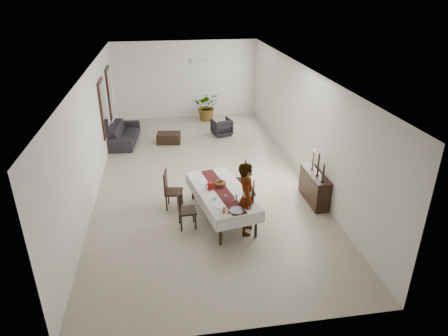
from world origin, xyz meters
The scene contains 86 objects.
floor centered at (0.00, 0.00, 0.00)m, with size 6.00×12.00×0.00m, color #B8AF92.
ceiling centered at (0.00, 0.00, 3.20)m, with size 6.00×12.00×0.02m, color silver.
wall_back centered at (0.00, 6.00, 1.60)m, with size 6.00×0.02×3.20m, color white.
wall_front centered at (0.00, -6.00, 1.60)m, with size 6.00×0.02×3.20m, color white.
wall_left centered at (-3.00, 0.00, 1.60)m, with size 0.02×12.00×3.20m, color white.
wall_right centered at (3.00, 0.00, 1.60)m, with size 0.02×12.00×3.20m, color white.
dining_table_top centered at (0.25, -2.38, 0.71)m, with size 0.97×2.33×0.05m, color black.
table_leg_fl centered at (0.04, -3.55, 0.34)m, with size 0.07×0.07×0.68m, color black.
table_leg_fr centered at (0.88, -3.38, 0.34)m, with size 0.07×0.07×0.68m, color black.
table_leg_bl centered at (-0.39, -1.37, 0.34)m, with size 0.07×0.07×0.68m, color black.
table_leg_br centered at (0.45, -1.21, 0.34)m, with size 0.07×0.07×0.68m, color black.
tablecloth_top centered at (0.25, -2.38, 0.73)m, with size 1.15×2.51×0.01m, color silver.
tablecloth_drape_left centered at (-0.31, -2.49, 0.59)m, with size 0.01×2.51×0.29m, color silver.
tablecloth_drape_right centered at (0.81, -2.27, 0.59)m, with size 0.01×2.51×0.29m, color white.
tablecloth_drape_near centered at (0.49, -3.61, 0.59)m, with size 1.15×0.01×0.29m, color white.
tablecloth_drape_far centered at (0.01, -1.15, 0.59)m, with size 1.15×0.01×0.29m, color white.
table_runner centered at (0.25, -2.38, 0.74)m, with size 0.34×2.43×0.00m, color #5A191C.
red_pitcher centered at (-0.02, -2.28, 0.84)m, with size 0.15×0.15×0.19m, color maroon.
pitcher_handle centered at (-0.10, -2.30, 0.84)m, with size 0.12×0.12×0.02m, color maroon.
wine_glass_near centered at (0.48, -2.98, 0.82)m, with size 0.07×0.07×0.17m, color silver.
wine_glass_mid centered at (0.25, -2.92, 0.82)m, with size 0.07×0.07×0.17m, color silver.
teacup_right centered at (0.65, -2.90, 0.77)m, with size 0.09×0.09×0.06m, color silver.
saucer_right centered at (0.65, -2.90, 0.75)m, with size 0.15×0.15×0.01m, color white.
teacup_left centered at (0.03, -2.77, 0.77)m, with size 0.09×0.09×0.06m, color silver.
saucer_left centered at (0.03, -2.77, 0.75)m, with size 0.15×0.15×0.01m, color silver.
plate_near_right centered at (0.73, -3.18, 0.75)m, with size 0.23×0.23×0.01m, color silver.
bread_near_right centered at (0.73, -3.18, 0.77)m, with size 0.09×0.09×0.09m, color tan.
plate_near_left centered at (0.10, -3.15, 0.75)m, with size 0.23×0.23×0.01m, color silver.
plate_far_left centered at (-0.16, -1.91, 0.75)m, with size 0.23×0.23×0.01m, color white.
serving_tray centered at (0.44, -3.38, 0.75)m, with size 0.35×0.35×0.02m, color #45454A.
jam_jar_a centered at (0.24, -3.45, 0.78)m, with size 0.06×0.06×0.07m, color #845813.
jam_jar_b centered at (0.13, -3.41, 0.78)m, with size 0.06×0.06×0.07m, color #8A5114.
jam_jar_c centered at (0.16, -3.31, 0.78)m, with size 0.06×0.06×0.07m, color #873913.
fruit_basket centered at (0.25, -2.13, 0.79)m, with size 0.29×0.29×0.10m, color brown.
fruit_red centered at (0.27, -2.11, 0.86)m, with size 0.09×0.09×0.09m, color #9F2D0F.
fruit_green centered at (0.20, -2.11, 0.86)m, with size 0.08×0.08×0.08m, color #548B29.
chair_right_near_seat centered at (0.71, -2.85, 0.49)m, with size 0.47×0.47×0.05m, color black.
chair_right_near_leg_fl centered at (0.84, -3.08, 0.23)m, with size 0.05×0.05×0.46m, color black.
chair_right_near_leg_fr centered at (0.94, -2.71, 0.23)m, with size 0.05×0.05×0.46m, color black.
chair_right_near_leg_bl centered at (0.47, -2.98, 0.23)m, with size 0.05×0.05×0.46m, color black.
chair_right_near_leg_br centered at (0.57, -2.62, 0.23)m, with size 0.05×0.05×0.46m, color black.
chair_right_near_back centered at (0.91, -2.90, 0.80)m, with size 0.47×0.04×0.59m, color black.
chair_right_far_seat centered at (0.88, -1.36, 0.43)m, with size 0.41×0.41×0.05m, color black.
chair_right_far_leg_fl centered at (1.04, -1.54, 0.20)m, with size 0.04×0.04×0.41m, color black.
chair_right_far_leg_fr centered at (1.06, -1.20, 0.20)m, with size 0.04×0.04×0.41m, color black.
chair_right_far_leg_bl centered at (0.70, -1.52, 0.20)m, with size 0.04×0.04×0.41m, color black.
chair_right_far_leg_br centered at (0.72, -1.18, 0.20)m, with size 0.04×0.04×0.41m, color black.
chair_right_far_back centered at (1.07, -1.37, 0.71)m, with size 0.41×0.04×0.52m, color black.
chair_left_near_seat centered at (-0.63, -2.70, 0.44)m, with size 0.42×0.42×0.05m, color black.
chair_left_near_leg_fl centered at (-0.81, -2.54, 0.21)m, with size 0.04×0.04×0.41m, color black.
chair_left_near_leg_fr centered at (-0.79, -2.88, 0.21)m, with size 0.04×0.04×0.41m, color black.
chair_left_near_leg_bl centered at (-0.47, -2.52, 0.21)m, with size 0.04×0.04×0.41m, color black.
chair_left_near_leg_br centered at (-0.45, -2.86, 0.21)m, with size 0.04×0.04×0.41m, color black.
chair_left_near_back centered at (-0.82, -2.71, 0.72)m, with size 0.42×0.04×0.53m, color black.
chair_left_far_seat centered at (-0.90, -1.75, 0.45)m, with size 0.43×0.43×0.05m, color black.
chair_left_far_leg_fl centered at (-1.05, -1.55, 0.21)m, with size 0.04×0.04×0.43m, color black.
chair_left_far_leg_fr centered at (-1.10, -1.90, 0.21)m, with size 0.04×0.04×0.43m, color black.
chair_left_far_leg_bl centered at (-0.70, -1.60, 0.21)m, with size 0.04×0.04×0.43m, color black.
chair_left_far_leg_br centered at (-0.75, -1.95, 0.21)m, with size 0.04×0.04×0.43m, color black.
chair_left_far_back centered at (-1.09, -1.72, 0.75)m, with size 0.43×0.04×0.55m, color black.
woman centered at (0.71, -3.13, 0.88)m, with size 0.64×0.42×1.76m, color #94989C.
sideboard_body centered at (2.78, -1.98, 0.40)m, with size 0.36×1.34×0.80m, color black.
sideboard_top centered at (2.78, -1.98, 0.82)m, with size 0.39×1.39×0.03m, color black.
candlestick_near_base centered at (2.78, -2.47, 0.84)m, with size 0.09×0.09×0.03m, color black.
candlestick_near_shaft centered at (2.78, -2.47, 1.08)m, with size 0.04×0.04×0.45m, color black.
candlestick_near_candle centered at (2.78, -2.47, 1.34)m, with size 0.03×0.03×0.07m, color beige.
candlestick_mid_base centered at (2.78, -2.11, 0.84)m, with size 0.09×0.09×0.03m, color black.
candlestick_mid_shaft centered at (2.78, -2.11, 1.14)m, with size 0.04×0.04×0.58m, color black.
candlestick_mid_candle centered at (2.78, -2.11, 1.47)m, with size 0.03×0.03×0.07m, color silver.
candlestick_far_base centered at (2.78, -1.76, 0.84)m, with size 0.09×0.09×0.03m, color black.
candlestick_far_shaft centered at (2.78, -1.76, 1.10)m, with size 0.04×0.04×0.49m, color black.
candlestick_far_candle centered at (2.78, -1.76, 1.38)m, with size 0.03×0.03×0.07m, color silver.
sofa centered at (-2.50, 3.27, 0.33)m, with size 2.25×0.88×0.66m, color #242227.
armchair centered at (1.13, 3.45, 0.32)m, with size 0.68×0.70×0.64m, color black.
coffee_table centered at (-0.90, 2.92, 0.19)m, with size 0.84×0.56×0.37m, color black.
potted_plant centered at (0.81, 5.37, 0.59)m, with size 1.07×0.93×1.19m, color #335C25.
mirror_frame_near centered at (-2.96, 2.20, 1.60)m, with size 0.06×1.05×1.85m, color black.
mirror_glass_near centered at (-2.92, 2.20, 1.60)m, with size 0.01×0.90×1.70m, color white.
mirror_frame_far centered at (-2.96, 4.30, 1.60)m, with size 0.06×1.05×1.85m, color black.
mirror_glass_far centered at (-2.92, 4.30, 1.60)m, with size 0.01×0.90×1.70m, color white.
fan_rod centered at (0.00, 3.00, 3.10)m, with size 0.04×0.04×0.20m, color silver.
fan_hub centered at (0.00, 3.00, 2.90)m, with size 0.16×0.16×0.08m, color silver.
fan_blade_n centered at (0.00, 3.35, 2.90)m, with size 0.10×0.55×0.01m, color white.
fan_blade_s centered at (0.00, 2.65, 2.90)m, with size 0.10×0.55×0.01m, color white.
fan_blade_e centered at (0.35, 3.00, 2.90)m, with size 0.55×0.10×0.01m, color silver.
fan_blade_w centered at (-0.35, 3.00, 2.90)m, with size 0.55×0.10×0.01m, color white.
Camera 1 is at (-1.03, -10.85, 5.34)m, focal length 32.00 mm.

